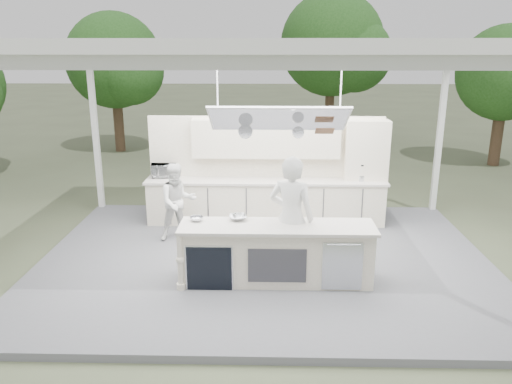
{
  "coord_description": "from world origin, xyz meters",
  "views": [
    {
      "loc": [
        0.05,
        -8.3,
        3.78
      ],
      "look_at": [
        -0.17,
        0.4,
        1.23
      ],
      "focal_mm": 35.0,
      "sensor_mm": 36.0,
      "label": 1
    }
  ],
  "objects_px": {
    "demo_island": "(276,253)",
    "head_chef": "(291,217)",
    "back_counter": "(266,201)",
    "sous_chef": "(178,202)"
  },
  "relations": [
    {
      "from": "back_counter",
      "to": "sous_chef",
      "type": "distance_m",
      "value": 2.0
    },
    {
      "from": "demo_island",
      "to": "back_counter",
      "type": "relative_size",
      "value": 0.61
    },
    {
      "from": "back_counter",
      "to": "sous_chef",
      "type": "xyz_separation_m",
      "value": [
        -1.7,
        -1.01,
        0.28
      ]
    },
    {
      "from": "head_chef",
      "to": "sous_chef",
      "type": "xyz_separation_m",
      "value": [
        -2.13,
        1.59,
        -0.25
      ]
    },
    {
      "from": "sous_chef",
      "to": "back_counter",
      "type": "bearing_deg",
      "value": 7.48
    },
    {
      "from": "sous_chef",
      "to": "demo_island",
      "type": "bearing_deg",
      "value": -66.96
    },
    {
      "from": "demo_island",
      "to": "head_chef",
      "type": "height_order",
      "value": "head_chef"
    },
    {
      "from": "demo_island",
      "to": "head_chef",
      "type": "relative_size",
      "value": 1.53
    },
    {
      "from": "sous_chef",
      "to": "head_chef",
      "type": "bearing_deg",
      "value": -59.92
    },
    {
      "from": "back_counter",
      "to": "head_chef",
      "type": "distance_m",
      "value": 2.69
    }
  ]
}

